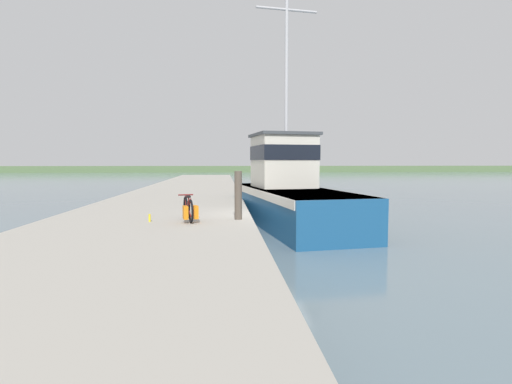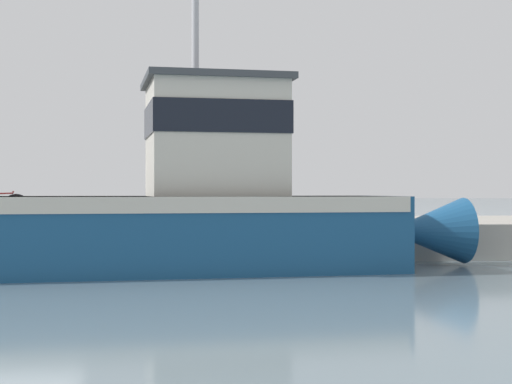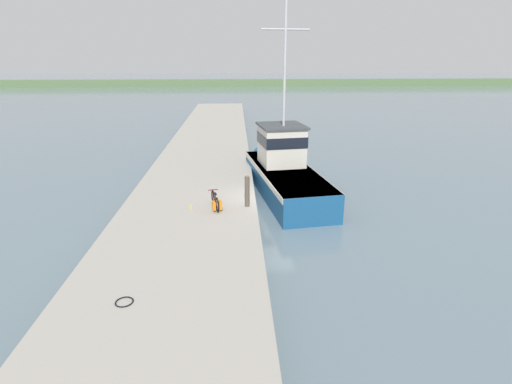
{
  "view_description": "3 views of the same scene",
  "coord_description": "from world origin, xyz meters",
  "px_view_note": "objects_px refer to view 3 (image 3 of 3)",
  "views": [
    {
      "loc": [
        -1.47,
        -12.75,
        2.49
      ],
      "look_at": [
        -0.26,
        2.09,
        1.37
      ],
      "focal_mm": 28.0,
      "sensor_mm": 36.0,
      "label": 1
    },
    {
      "loc": [
        16.15,
        3.96,
        1.52
      ],
      "look_at": [
        0.31,
        4.85,
        1.51
      ],
      "focal_mm": 55.0,
      "sensor_mm": 36.0,
      "label": 2
    },
    {
      "loc": [
        -1.49,
        -18.14,
        7.38
      ],
      "look_at": [
        -0.58,
        0.05,
        1.11
      ],
      "focal_mm": 28.0,
      "sensor_mm": 36.0,
      "label": 3
    }
  ],
  "objects_px": {
    "fishing_boat_main": "(284,169)",
    "bicycle_touring": "(216,202)",
    "water_bottle_on_curb": "(191,207)",
    "mooring_post": "(247,191)"
  },
  "relations": [
    {
      "from": "fishing_boat_main",
      "to": "mooring_post",
      "type": "bearing_deg",
      "value": -124.81
    },
    {
      "from": "water_bottle_on_curb",
      "to": "bicycle_touring",
      "type": "bearing_deg",
      "value": -0.45
    },
    {
      "from": "bicycle_touring",
      "to": "water_bottle_on_curb",
      "type": "bearing_deg",
      "value": 166.45
    },
    {
      "from": "fishing_boat_main",
      "to": "water_bottle_on_curb",
      "type": "height_order",
      "value": "fishing_boat_main"
    },
    {
      "from": "bicycle_touring",
      "to": "water_bottle_on_curb",
      "type": "xyz_separation_m",
      "value": [
        -1.11,
        0.01,
        -0.23
      ]
    },
    {
      "from": "fishing_boat_main",
      "to": "bicycle_touring",
      "type": "bearing_deg",
      "value": -135.95
    },
    {
      "from": "fishing_boat_main",
      "to": "bicycle_touring",
      "type": "xyz_separation_m",
      "value": [
        -3.61,
        -4.72,
        -0.15
      ]
    },
    {
      "from": "mooring_post",
      "to": "water_bottle_on_curb",
      "type": "relative_size",
      "value": 6.5
    },
    {
      "from": "bicycle_touring",
      "to": "mooring_post",
      "type": "relative_size",
      "value": 1.17
    },
    {
      "from": "bicycle_touring",
      "to": "mooring_post",
      "type": "bearing_deg",
      "value": -1.56
    }
  ]
}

